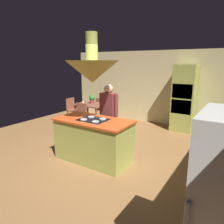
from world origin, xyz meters
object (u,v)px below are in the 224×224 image
at_px(cup_on_table, 83,103).
at_px(oven_tower, 184,98).
at_px(kitchen_island, 94,140).
at_px(chair_facing_island, 80,115).
at_px(potted_plant_on_table, 92,99).
at_px(chair_by_back_wall, 102,108).
at_px(person_at_island, 109,113).
at_px(chair_at_corner, 72,108).
at_px(dining_table, 92,107).

bearing_deg(cup_on_table, oven_tower, 24.09).
distance_m(kitchen_island, oven_tower, 3.47).
bearing_deg(cup_on_table, chair_facing_island, -63.95).
bearing_deg(potted_plant_on_table, chair_by_back_wall, 88.25).
xyz_separation_m(kitchen_island, cup_on_table, (-1.91, 1.90, 0.33)).
relative_size(chair_facing_island, potted_plant_on_table, 2.90).
xyz_separation_m(person_at_island, chair_by_back_wall, (-1.64, 2.02, -0.44)).
xyz_separation_m(kitchen_island, potted_plant_on_table, (-1.72, 2.16, 0.46)).
bearing_deg(chair_by_back_wall, kitchen_island, 121.97).
bearing_deg(kitchen_island, oven_tower, 71.26).
bearing_deg(potted_plant_on_table, chair_facing_island, -88.55).
distance_m(chair_facing_island, potted_plant_on_table, 0.80).
height_order(oven_tower, chair_at_corner, oven_tower).
xyz_separation_m(person_at_island, cup_on_table, (-1.84, 1.20, -0.13)).
relative_size(kitchen_island, chair_facing_island, 1.96).
distance_m(oven_tower, chair_by_back_wall, 2.90).
xyz_separation_m(person_at_island, chair_facing_island, (-1.64, 0.78, -0.44)).
height_order(kitchen_island, oven_tower, oven_tower).
bearing_deg(chair_at_corner, cup_on_table, -106.37).
xyz_separation_m(chair_facing_island, potted_plant_on_table, (-0.02, 0.68, 0.42)).
distance_m(chair_facing_island, cup_on_table, 0.56).
height_order(kitchen_island, chair_by_back_wall, kitchen_island).
height_order(person_at_island, potted_plant_on_table, person_at_island).
bearing_deg(chair_at_corner, person_at_island, -118.99).
xyz_separation_m(dining_table, potted_plant_on_table, (-0.02, 0.06, 0.28)).
distance_m(dining_table, person_at_island, 2.17).
bearing_deg(kitchen_island, potted_plant_on_table, 128.49).
bearing_deg(potted_plant_on_table, person_at_island, -41.44).
bearing_deg(potted_plant_on_table, kitchen_island, -51.51).
relative_size(chair_by_back_wall, cup_on_table, 9.67).
bearing_deg(cup_on_table, chair_at_corner, 163.63).
bearing_deg(chair_facing_island, person_at_island, -25.40).
height_order(potted_plant_on_table, cup_on_table, potted_plant_on_table).
height_order(oven_tower, chair_by_back_wall, oven_tower).
bearing_deg(chair_by_back_wall, potted_plant_on_table, 88.25).
bearing_deg(oven_tower, chair_at_corner, -162.80).
bearing_deg(cup_on_table, chair_by_back_wall, 75.95).
relative_size(kitchen_island, dining_table, 1.66).
relative_size(chair_by_back_wall, chair_at_corner, 1.00).
relative_size(oven_tower, chair_at_corner, 2.40).
xyz_separation_m(chair_at_corner, potted_plant_on_table, (0.87, 0.06, 0.42)).
xyz_separation_m(kitchen_island, oven_tower, (1.10, 3.24, 0.57)).
xyz_separation_m(chair_facing_island, chair_at_corner, (-0.89, 0.62, 0.00)).
height_order(oven_tower, cup_on_table, oven_tower).
bearing_deg(chair_at_corner, kitchen_island, -129.01).
height_order(kitchen_island, chair_facing_island, kitchen_island).
bearing_deg(dining_table, chair_at_corner, -180.00).
height_order(person_at_island, cup_on_table, person_at_island).
bearing_deg(person_at_island, cup_on_table, 146.94).
distance_m(kitchen_island, chair_at_corner, 3.34).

